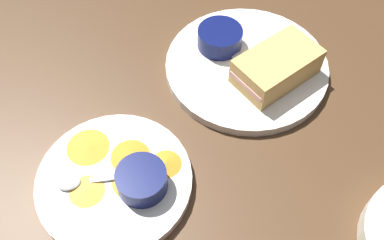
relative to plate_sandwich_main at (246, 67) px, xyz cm
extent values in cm
cube|color=#4C331E|center=(6.37, 8.76, -2.30)|extent=(110.00, 110.00, 3.00)
cylinder|color=white|center=(0.00, 0.00, 0.00)|extent=(26.68, 26.68, 1.60)
cube|color=tan|center=(-2.62, 4.34, 3.20)|extent=(14.39, 10.37, 4.80)
cube|color=#DB938E|center=(-2.62, 4.34, 3.20)|extent=(14.51, 9.83, 0.80)
cylinder|color=#0C144C|center=(2.27, -5.56, 2.45)|extent=(7.45, 7.45, 3.31)
cylinder|color=black|center=(2.27, -5.56, 3.71)|extent=(6.11, 6.11, 0.60)
cube|color=silver|center=(-1.16, 3.81, 1.05)|extent=(2.64, 5.44, 0.40)
ellipsoid|color=silver|center=(0.73, -1.35, 1.20)|extent=(3.17, 3.76, 0.80)
cylinder|color=white|center=(26.61, 10.97, 0.00)|extent=(21.41, 21.41, 1.60)
cylinder|color=#0C144C|center=(23.40, 13.65, 2.42)|extent=(6.81, 6.81, 3.23)
cylinder|color=olive|center=(23.40, 13.65, 3.63)|extent=(5.59, 5.59, 0.60)
cube|color=silver|center=(27.06, 10.85, 1.05)|extent=(5.51, 2.24, 0.40)
ellipsoid|color=silver|center=(32.36, 9.39, 1.20)|extent=(3.67, 2.97, 0.80)
cone|color=orange|center=(19.28, 11.89, 1.10)|extent=(5.90, 5.90, 0.60)
cone|color=gold|center=(28.36, 4.76, 1.10)|extent=(8.29, 8.29, 0.60)
cone|color=gold|center=(24.28, 12.43, 1.10)|extent=(6.49, 6.49, 0.60)
cone|color=gold|center=(30.49, 11.36, 1.10)|extent=(6.83, 6.83, 0.60)
cone|color=orange|center=(23.37, 8.93, 1.10)|extent=(7.91, 7.91, 0.60)
camera|label=1|loc=(28.20, 40.15, 53.64)|focal=40.53mm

